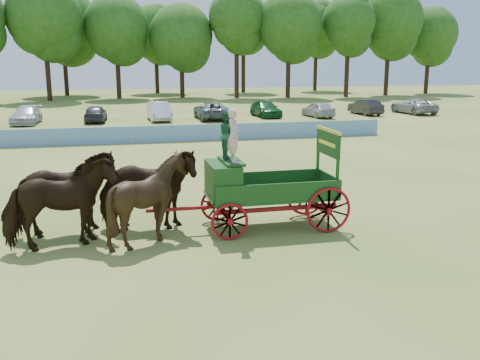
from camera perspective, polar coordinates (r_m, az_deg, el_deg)
The scene contains 9 objects.
ground at distance 16.98m, azimuth 6.08°, elevation -4.68°, with size 160.00×160.00×0.00m, color #A8964C.
horse_lead_left at distance 15.22m, azimuth -18.65°, elevation -2.46°, with size 1.35×2.96×2.50m, color black.
horse_lead_right at distance 16.28m, azimuth -18.31°, elevation -1.46°, with size 1.35×2.96×2.50m, color black.
horse_wheel_left at distance 15.16m, azimuth -9.59°, elevation -2.00°, with size 2.02×2.27×2.50m, color black.
horse_wheel_right at distance 16.22m, azimuth -9.85°, elevation -1.04°, with size 1.35×2.96×2.50m, color black.
farm_dray at distance 16.07m, azimuth 0.88°, elevation 0.24°, with size 6.00×2.00×3.70m.
sponsor_banner at distance 33.87m, azimuth -5.58°, elevation 5.00°, with size 26.00×0.08×1.05m, color #1F5AA8.
parked_cars at distance 46.04m, azimuth -7.74°, elevation 7.24°, with size 50.49×5.99×1.56m.
treeline at distance 75.23m, azimuth -11.34°, elevation 16.12°, with size 92.65×22.87×15.26m.
Camera 1 is at (-5.41, -15.27, 5.07)m, focal length 40.00 mm.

